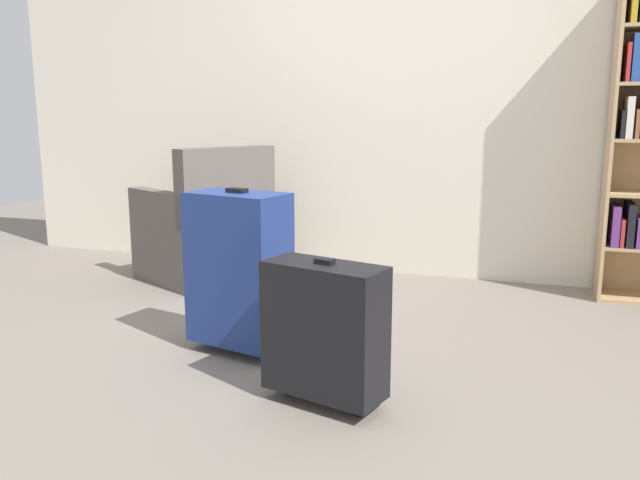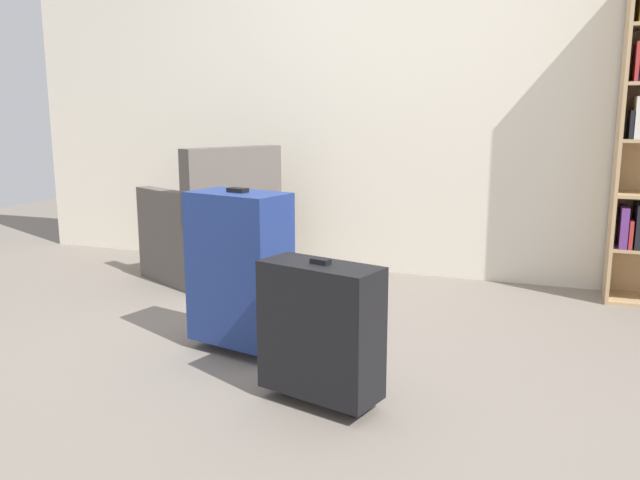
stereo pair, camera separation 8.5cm
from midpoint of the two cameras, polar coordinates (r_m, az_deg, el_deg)
name	(u,v)px [view 2 (the right image)]	position (r m, az deg, el deg)	size (l,w,h in m)	color
ground_plane	(285,369)	(2.93, -2.22, -11.23)	(10.17, 10.17, 0.00)	slate
back_wall	(395,84)	(4.55, 7.13, 13.40)	(5.81, 0.10, 2.60)	beige
armchair	(213,232)	(4.44, -8.83, 0.67)	(0.95, 0.95, 0.90)	#59514C
mug	(274,280)	(4.22, -3.48, -3.52)	(0.12, 0.08, 0.10)	#1959A5
suitcase_black	(321,329)	(2.49, 1.04, -7.85)	(0.50, 0.32, 0.58)	black
suitcase_navy_blue	(240,268)	(3.05, -6.28, -2.44)	(0.50, 0.35, 0.78)	navy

